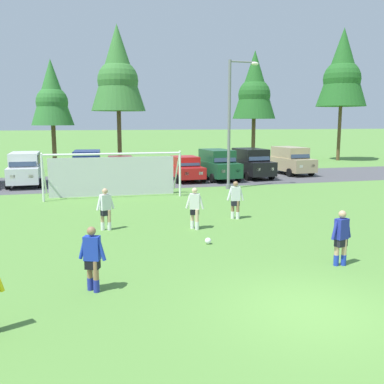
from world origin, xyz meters
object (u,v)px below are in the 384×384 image
object	(u,v)px
player_defender_far	(235,200)
parked_car_slot_center_right	(186,168)
parked_car_slot_center_left	(87,166)
parked_car_slot_center	(121,168)
player_winger_right	(195,208)
player_striker_near	(92,259)
parked_car_slot_far_right	(251,163)
player_winger_left	(341,238)
soccer_ball	(208,241)
parked_car_slot_left	(25,169)
soccer_goal	(113,174)
parked_car_slot_end	(291,160)
street_lamp	(232,123)
player_midfield_center	(105,209)
parked_car_slot_right	(218,164)

from	to	relation	value
player_defender_far	parked_car_slot_center_right	world-z (taller)	parked_car_slot_center_right
parked_car_slot_center_left	parked_car_slot_center	size ratio (longest dim) A/B	1.10
player_defender_far	player_winger_right	xyz separation A→B (m)	(-2.18, -1.33, 0.00)
player_striker_near	player_defender_far	bearing A→B (deg)	47.40
parked_car_slot_center	parked_car_slot_far_right	size ratio (longest dim) A/B	0.92
player_winger_left	parked_car_slot_center_right	world-z (taller)	parked_car_slot_center_right
player_defender_far	parked_car_slot_far_right	distance (m)	14.37
soccer_ball	parked_car_slot_center_right	distance (m)	16.49
parked_car_slot_far_right	parked_car_slot_left	bearing A→B (deg)	-179.93
soccer_ball	soccer_goal	world-z (taller)	soccer_goal
parked_car_slot_end	street_lamp	bearing A→B (deg)	-139.89
player_striker_near	player_winger_left	size ratio (longest dim) A/B	1.00
player_midfield_center	parked_car_slot_far_right	xyz separation A→B (m)	(11.62, 13.62, 0.29)
parked_car_slot_far_right	street_lamp	bearing A→B (deg)	-124.49
player_winger_right	parked_car_slot_center_left	xyz separation A→B (m)	(-3.63, 15.08, 0.29)
player_winger_right	player_defender_far	bearing A→B (deg)	31.41
soccer_goal	player_striker_near	xyz separation A→B (m)	(-1.67, -13.99, -0.47)
player_defender_far	parked_car_slot_left	bearing A→B (deg)	126.96
parked_car_slot_center_left	street_lamp	world-z (taller)	street_lamp
parked_car_slot_center_right	parked_car_slot_center	bearing A→B (deg)	166.11
player_winger_left	parked_car_slot_end	distance (m)	22.86
player_striker_near	player_midfield_center	world-z (taller)	same
soccer_ball	player_striker_near	xyz separation A→B (m)	(-3.99, -3.33, 0.71)
player_midfield_center	parked_car_slot_right	distance (m)	15.90
player_winger_left	parked_car_slot_left	world-z (taller)	parked_car_slot_left
player_winger_left	street_lamp	bearing A→B (deg)	82.37
parked_car_slot_right	parked_car_slot_far_right	xyz separation A→B (m)	(2.76, 0.42, 0.00)
player_defender_far	parked_car_slot_left	xyz separation A→B (m)	(-9.78, 13.00, 0.29)
player_midfield_center	parked_car_slot_far_right	distance (m)	17.91
parked_car_slot_center_left	parked_car_slot_center_right	xyz separation A→B (m)	(6.76, -1.10, -0.24)
parked_car_slot_center	street_lamp	size ratio (longest dim) A/B	0.55
player_winger_right	parked_car_slot_center_left	distance (m)	15.51
parked_car_slot_end	soccer_goal	bearing A→B (deg)	-154.06
parked_car_slot_left	parked_car_slot_center	world-z (taller)	parked_car_slot_left
soccer_ball	parked_car_slot_center	world-z (taller)	parked_car_slot_center
parked_car_slot_center_left	parked_car_slot_far_right	bearing A→B (deg)	-3.53
soccer_goal	street_lamp	world-z (taller)	street_lamp
player_winger_right	parked_car_slot_center_right	bearing A→B (deg)	77.38
soccer_ball	player_striker_near	distance (m)	5.24
parked_car_slot_center_left	parked_car_slot_far_right	distance (m)	11.91
player_striker_near	street_lamp	xyz separation A→B (m)	(9.03, 15.00, 3.22)
soccer_goal	street_lamp	bearing A→B (deg)	7.78
parked_car_slot_left	street_lamp	bearing A→B (deg)	-21.04
player_winger_left	parked_car_slot_center	size ratio (longest dim) A/B	0.38
soccer_ball	player_defender_far	distance (m)	4.24
player_defender_far	parked_car_slot_end	xyz separation A→B (m)	(9.98, 14.26, 0.29)
soccer_ball	parked_car_slot_far_right	bearing A→B (deg)	63.12
player_winger_right	street_lamp	size ratio (longest dim) A/B	0.21
soccer_goal	parked_car_slot_end	xyz separation A→B (m)	(14.58, 7.09, -0.18)
parked_car_slot_far_right	player_midfield_center	bearing A→B (deg)	-130.47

